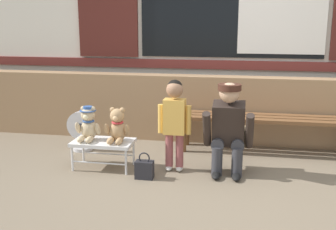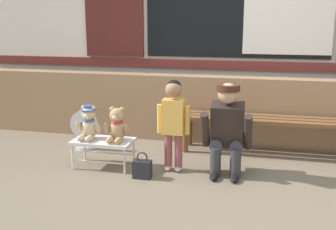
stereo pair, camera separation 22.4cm
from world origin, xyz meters
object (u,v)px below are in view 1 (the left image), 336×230
at_px(teddy_bear_plain, 117,126).
at_px(floor_fan, 81,131).
at_px(wooden_bench_long, 267,122).
at_px(teddy_bear_with_hat, 88,124).
at_px(adult_crouching, 229,128).
at_px(small_display_bench, 103,144).
at_px(handbag_on_ground, 144,169).
at_px(child_standing, 175,115).

xyz_separation_m(teddy_bear_plain, floor_fan, (-0.62, 0.53, -0.23)).
height_order(wooden_bench_long, floor_fan, floor_fan).
xyz_separation_m(teddy_bear_with_hat, floor_fan, (-0.30, 0.53, -0.23)).
bearing_deg(teddy_bear_with_hat, floor_fan, 119.70).
xyz_separation_m(wooden_bench_long, floor_fan, (-2.18, -0.32, -0.13)).
relative_size(teddy_bear_with_hat, adult_crouching, 0.38).
distance_m(teddy_bear_with_hat, adult_crouching, 1.47).
bearing_deg(teddy_bear_plain, wooden_bench_long, 28.38).
bearing_deg(floor_fan, small_display_bench, -48.94).
height_order(adult_crouching, floor_fan, adult_crouching).
bearing_deg(handbag_on_ground, child_standing, 48.51).
relative_size(child_standing, floor_fan, 2.00).
distance_m(teddy_bear_plain, floor_fan, 0.84).
xyz_separation_m(wooden_bench_long, child_standing, (-0.97, -0.77, 0.22)).
height_order(child_standing, floor_fan, child_standing).
bearing_deg(adult_crouching, teddy_bear_with_hat, -176.90).
relative_size(wooden_bench_long, adult_crouching, 2.21).
bearing_deg(teddy_bear_plain, handbag_on_ground, -32.58).
height_order(handbag_on_ground, floor_fan, floor_fan).
height_order(small_display_bench, adult_crouching, adult_crouching).
xyz_separation_m(small_display_bench, child_standing, (0.75, 0.07, 0.33)).
relative_size(teddy_bear_with_hat, floor_fan, 0.76).
xyz_separation_m(teddy_bear_with_hat, child_standing, (0.91, 0.07, 0.12)).
bearing_deg(child_standing, adult_crouching, 1.03).
xyz_separation_m(adult_crouching, handbag_on_ground, (-0.81, -0.30, -0.38)).
bearing_deg(small_display_bench, child_standing, 5.45).
bearing_deg(child_standing, teddy_bear_plain, -173.23).
bearing_deg(teddy_bear_with_hat, wooden_bench_long, 24.13).
xyz_separation_m(wooden_bench_long, teddy_bear_with_hat, (-1.88, -0.84, 0.10)).
distance_m(wooden_bench_long, teddy_bear_with_hat, 2.07).
height_order(wooden_bench_long, adult_crouching, adult_crouching).
distance_m(wooden_bench_long, child_standing, 1.26).
distance_m(small_display_bench, child_standing, 0.82).
height_order(teddy_bear_plain, handbag_on_ground, teddy_bear_plain).
height_order(wooden_bench_long, small_display_bench, wooden_bench_long).
bearing_deg(handbag_on_ground, adult_crouching, 20.06).
distance_m(wooden_bench_long, handbag_on_ground, 1.64).
relative_size(teddy_bear_plain, handbag_on_ground, 1.34).
height_order(wooden_bench_long, teddy_bear_with_hat, teddy_bear_with_hat).
bearing_deg(child_standing, handbag_on_ground, -131.49).
bearing_deg(handbag_on_ground, small_display_bench, 156.67).
distance_m(child_standing, adult_crouching, 0.57).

